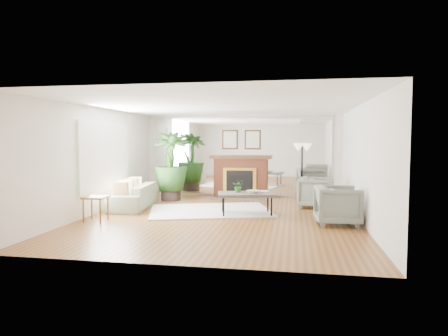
% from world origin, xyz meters
% --- Properties ---
extents(ground, '(7.00, 7.00, 0.00)m').
position_xyz_m(ground, '(0.00, 0.00, 0.00)').
color(ground, brown).
rests_on(ground, ground).
extents(wall_left, '(0.02, 7.00, 2.50)m').
position_xyz_m(wall_left, '(-2.99, 0.00, 1.25)').
color(wall_left, white).
rests_on(wall_left, ground).
extents(wall_right, '(0.02, 7.00, 2.50)m').
position_xyz_m(wall_right, '(2.99, 0.00, 1.25)').
color(wall_right, white).
rests_on(wall_right, ground).
extents(wall_back, '(6.00, 0.02, 2.50)m').
position_xyz_m(wall_back, '(0.00, 3.49, 1.25)').
color(wall_back, white).
rests_on(wall_back, ground).
extents(mirror_panel, '(5.40, 0.04, 2.40)m').
position_xyz_m(mirror_panel, '(0.00, 3.47, 1.25)').
color(mirror_panel, silver).
rests_on(mirror_panel, wall_back).
extents(window_panel, '(0.04, 2.40, 1.50)m').
position_xyz_m(window_panel, '(-2.96, 0.40, 1.35)').
color(window_panel, '#B2E09E').
rests_on(window_panel, wall_left).
extents(fireplace, '(1.85, 0.83, 2.05)m').
position_xyz_m(fireplace, '(0.00, 3.26, 0.66)').
color(fireplace, brown).
rests_on(fireplace, ground).
extents(area_rug, '(3.36, 2.82, 0.03)m').
position_xyz_m(area_rug, '(-0.41, 0.74, 0.02)').
color(area_rug, white).
rests_on(area_rug, ground).
extents(coffee_table, '(1.43, 1.02, 0.52)m').
position_xyz_m(coffee_table, '(0.52, 0.39, 0.48)').
color(coffee_table, '#564F44').
rests_on(coffee_table, ground).
extents(sofa, '(1.05, 2.16, 0.61)m').
position_xyz_m(sofa, '(-2.45, 0.90, 0.30)').
color(sofa, slate).
rests_on(sofa, ground).
extents(armchair_back, '(0.98, 0.95, 0.78)m').
position_xyz_m(armchair_back, '(2.17, 1.72, 0.39)').
color(armchair_back, slate).
rests_on(armchair_back, ground).
extents(armchair_front, '(0.94, 0.92, 0.80)m').
position_xyz_m(armchair_front, '(2.49, -0.32, 0.40)').
color(armchair_front, slate).
rests_on(armchair_front, ground).
extents(side_table, '(0.48, 0.48, 0.53)m').
position_xyz_m(side_table, '(-2.57, -0.86, 0.45)').
color(side_table, brown).
rests_on(side_table, ground).
extents(potted_ficus, '(1.17, 1.17, 1.98)m').
position_xyz_m(potted_ficus, '(-1.90, 2.29, 1.06)').
color(potted_ficus, '#2A221F').
rests_on(potted_ficus, ground).
extents(floor_lamp, '(0.53, 0.30, 1.64)m').
position_xyz_m(floor_lamp, '(1.83, 2.72, 1.40)').
color(floor_lamp, black).
rests_on(floor_lamp, ground).
extents(tabletop_plant, '(0.27, 0.24, 0.29)m').
position_xyz_m(tabletop_plant, '(0.32, 0.47, 0.66)').
color(tabletop_plant, '#306224').
rests_on(tabletop_plant, coffee_table).
extents(fruit_bowl, '(0.35, 0.35, 0.07)m').
position_xyz_m(fruit_bowl, '(0.67, 0.34, 0.55)').
color(fruit_bowl, brown).
rests_on(fruit_bowl, coffee_table).
extents(book, '(0.29, 0.34, 0.02)m').
position_xyz_m(book, '(0.82, 0.62, 0.53)').
color(book, brown).
rests_on(book, coffee_table).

